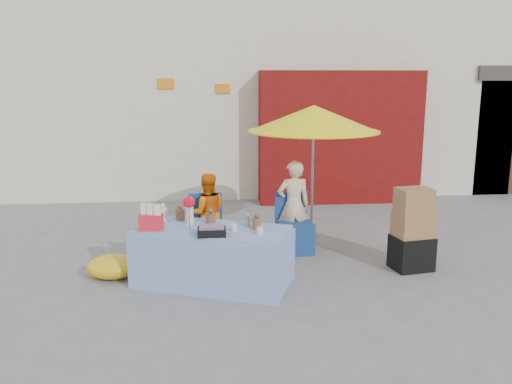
{
  "coord_description": "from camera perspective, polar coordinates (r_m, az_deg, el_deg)",
  "views": [
    {
      "loc": [
        -0.41,
        -6.34,
        2.5
      ],
      "look_at": [
        0.21,
        0.6,
        1.0
      ],
      "focal_mm": 38.0,
      "sensor_mm": 36.0,
      "label": 1
    }
  ],
  "objects": [
    {
      "name": "umbrella",
      "position": [
        7.87,
        6.1,
        7.65
      ],
      "size": [
        1.9,
        1.9,
        2.09
      ],
      "color": "gray",
      "rests_on": "ground"
    },
    {
      "name": "box_stack",
      "position": [
        7.36,
        16.16,
        -4.09
      ],
      "size": [
        0.56,
        0.49,
        1.09
      ],
      "rotation": [
        0.0,
        0.0,
        0.18
      ],
      "color": "black",
      "rests_on": "ground"
    },
    {
      "name": "tarp_bundle",
      "position": [
        7.11,
        -14.81,
        -7.59
      ],
      "size": [
        0.72,
        0.61,
        0.3
      ],
      "primitive_type": "ellipsoid",
      "rotation": [
        0.0,
        0.0,
        0.13
      ],
      "color": "gold",
      "rests_on": "ground"
    },
    {
      "name": "vendor_orange",
      "position": [
        7.8,
        -5.16,
        -2.21
      ],
      "size": [
        0.6,
        0.49,
        1.15
      ],
      "primitive_type": "imported",
      "rotation": [
        0.0,
        0.0,
        3.25
      ],
      "color": "orange",
      "rests_on": "ground"
    },
    {
      "name": "ground",
      "position": [
        6.83,
        -1.31,
        -9.33
      ],
      "size": [
        80.0,
        80.0,
        0.0
      ],
      "primitive_type": "plane",
      "color": "slate",
      "rests_on": "ground"
    },
    {
      "name": "chair_right",
      "position": [
        7.85,
        4.06,
        -4.51
      ],
      "size": [
        0.53,
        0.52,
        0.85
      ],
      "rotation": [
        0.0,
        0.0,
        0.11
      ],
      "color": "navy",
      "rests_on": "ground"
    },
    {
      "name": "vendor_beige",
      "position": [
        7.87,
        3.96,
        -1.41
      ],
      "size": [
        0.51,
        0.37,
        1.32
      ],
      "primitive_type": "imported",
      "rotation": [
        0.0,
        0.0,
        3.25
      ],
      "color": "beige",
      "rests_on": "ground"
    },
    {
      "name": "backdrop",
      "position": [
        13.9,
        -1.3,
        14.64
      ],
      "size": [
        14.0,
        8.0,
        7.8
      ],
      "color": "silver",
      "rests_on": "ground"
    },
    {
      "name": "chair_left",
      "position": [
        7.75,
        -5.13,
        -4.74
      ],
      "size": [
        0.53,
        0.52,
        0.85
      ],
      "rotation": [
        0.0,
        0.0,
        0.11
      ],
      "color": "navy",
      "rests_on": "ground"
    },
    {
      "name": "market_table",
      "position": [
        6.63,
        -4.61,
        -6.69
      ],
      "size": [
        2.04,
        1.47,
        1.12
      ],
      "rotation": [
        0.0,
        0.0,
        -0.37
      ],
      "color": "#88A1DA",
      "rests_on": "ground"
    }
  ]
}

